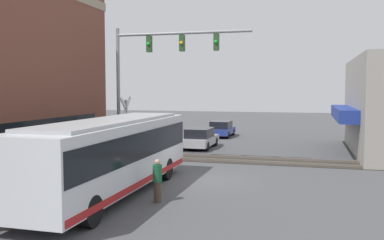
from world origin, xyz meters
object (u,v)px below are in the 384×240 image
(crossing_signal, at_px, (126,123))
(parked_car_blue, at_px, (221,129))
(city_bus, at_px, (112,154))
(parked_car_silver, at_px, (200,139))
(pedestrian_near_bus, at_px, (157,180))

(crossing_signal, distance_m, parked_car_blue, 15.00)
(city_bus, distance_m, parked_car_blue, 21.89)
(city_bus, bearing_deg, crossing_signal, 19.97)
(city_bus, distance_m, crossing_signal, 7.68)
(parked_car_blue, bearing_deg, parked_car_silver, -180.00)
(parked_car_blue, bearing_deg, pedestrian_near_bus, -174.66)
(parked_car_silver, xyz_separation_m, pedestrian_near_bus, (-14.68, -2.09, 0.15))
(parked_car_silver, height_order, pedestrian_near_bus, pedestrian_near_bus)
(crossing_signal, relative_size, pedestrian_near_bus, 2.34)
(crossing_signal, bearing_deg, city_bus, -160.03)
(crossing_signal, relative_size, parked_car_silver, 0.84)
(city_bus, bearing_deg, parked_car_blue, -0.00)
(crossing_signal, bearing_deg, parked_car_blue, -10.10)
(pedestrian_near_bus, bearing_deg, parked_car_blue, 5.34)
(city_bus, bearing_deg, parked_car_silver, -0.00)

